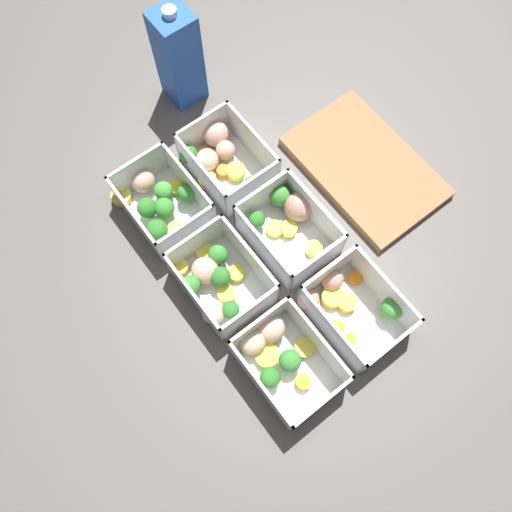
{
  "coord_description": "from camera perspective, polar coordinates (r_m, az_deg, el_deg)",
  "views": [
    {
      "loc": [
        0.23,
        -0.18,
        0.81
      ],
      "look_at": [
        0.0,
        0.0,
        0.03
      ],
      "focal_mm": 35.0,
      "sensor_mm": 36.0,
      "label": 1
    }
  ],
  "objects": [
    {
      "name": "container_far_right",
      "position": [
        0.82,
        10.72,
        -5.56
      ],
      "size": [
        0.17,
        0.14,
        0.08
      ],
      "color": "white",
      "rests_on": "ground_plane"
    },
    {
      "name": "container_near_center",
      "position": [
        0.82,
        -4.6,
        -2.82
      ],
      "size": [
        0.16,
        0.12,
        0.08
      ],
      "color": "white",
      "rests_on": "ground_plane"
    },
    {
      "name": "container_far_left",
      "position": [
        0.92,
        -4.02,
        11.16
      ],
      "size": [
        0.17,
        0.13,
        0.08
      ],
      "color": "white",
      "rests_on": "ground_plane"
    },
    {
      "name": "container_near_left",
      "position": [
        0.89,
        -10.96,
        6.04
      ],
      "size": [
        0.17,
        0.13,
        0.08
      ],
      "color": "white",
      "rests_on": "ground_plane"
    },
    {
      "name": "container_far_center",
      "position": [
        0.86,
        3.77,
        3.94
      ],
      "size": [
        0.16,
        0.14,
        0.08
      ],
      "color": "white",
      "rests_on": "ground_plane"
    },
    {
      "name": "container_near_right",
      "position": [
        0.79,
        2.66,
        -11.23
      ],
      "size": [
        0.17,
        0.12,
        0.08
      ],
      "color": "white",
      "rests_on": "ground_plane"
    },
    {
      "name": "ground_plane",
      "position": [
        0.86,
        -0.0,
        -0.64
      ],
      "size": [
        4.0,
        4.0,
        0.0
      ],
      "primitive_type": "plane",
      "color": "#56514C"
    },
    {
      "name": "juice_carton",
      "position": [
        0.97,
        -8.83,
        21.52
      ],
      "size": [
        0.07,
        0.07,
        0.2
      ],
      "color": "blue",
      "rests_on": "ground_plane"
    },
    {
      "name": "cutting_board",
      "position": [
        0.95,
        12.32,
        9.92
      ],
      "size": [
        0.28,
        0.18,
        0.02
      ],
      "color": "olive",
      "rests_on": "ground_plane"
    }
  ]
}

